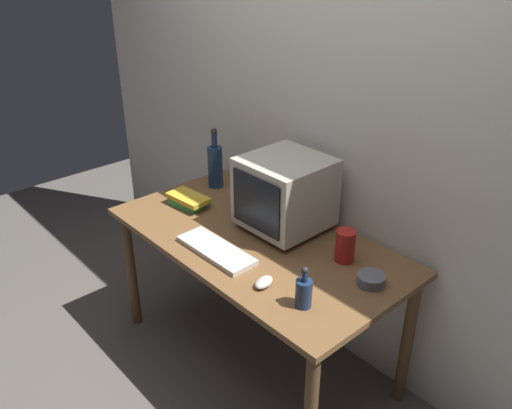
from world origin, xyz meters
TOP-DOWN VIEW (x-y plane):
  - ground_plane at (0.00, 0.00)m, footprint 6.00×6.00m
  - back_wall at (0.00, 0.45)m, footprint 4.00×0.08m
  - desk at (0.00, 0.00)m, footprint 1.51×0.79m
  - crt_monitor at (0.02, 0.17)m, footprint 0.38×0.39m
  - keyboard at (-0.02, -0.23)m, footprint 0.42×0.16m
  - computer_mouse at (0.32, -0.24)m, footprint 0.08×0.11m
  - bottle_tall at (-0.59, 0.22)m, footprint 0.09×0.09m
  - bottle_short at (0.52, -0.21)m, footprint 0.07×0.07m
  - book_stack at (-0.49, -0.05)m, footprint 0.25×0.17m
  - cd_spindle at (0.61, 0.10)m, footprint 0.12×0.12m
  - metal_canister at (0.41, 0.16)m, footprint 0.09×0.09m

SIDE VIEW (x-z plane):
  - ground_plane at x=0.00m, z-range 0.00..0.00m
  - desk at x=0.00m, z-range 0.29..1.05m
  - keyboard at x=-0.02m, z-range 0.76..0.78m
  - computer_mouse at x=0.32m, z-range 0.76..0.80m
  - cd_spindle at x=0.61m, z-range 0.76..0.80m
  - book_stack at x=-0.49m, z-range 0.76..0.82m
  - bottle_short at x=0.52m, z-range 0.74..0.92m
  - metal_canister at x=0.41m, z-range 0.76..0.91m
  - bottle_tall at x=-0.59m, z-range 0.72..1.07m
  - crt_monitor at x=0.02m, z-range 0.77..1.14m
  - back_wall at x=0.00m, z-range 0.00..2.50m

